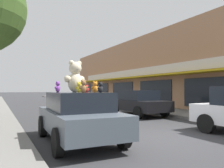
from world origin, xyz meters
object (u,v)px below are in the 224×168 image
(teddy_bear_giant, at_px, (75,77))
(teddy_bear_yellow, at_px, (79,87))
(teddy_bear_white, at_px, (58,89))
(teddy_bear_orange, at_px, (95,87))
(teddy_bear_blue, at_px, (73,89))
(teddy_bear_purple, at_px, (58,87))
(teddy_bear_brown, at_px, (83,87))
(teddy_bear_red, at_px, (87,89))
(parked_car_far_center, at_px, (138,102))
(teddy_bear_black, at_px, (100,87))
(plush_art_car, at_px, (78,115))

(teddy_bear_giant, relative_size, teddy_bear_yellow, 3.10)
(teddy_bear_giant, height_order, teddy_bear_white, teddy_bear_giant)
(teddy_bear_yellow, distance_m, teddy_bear_white, 1.30)
(teddy_bear_giant, xyz_separation_m, teddy_bear_orange, (0.48, -0.45, -0.31))
(teddy_bear_blue, bearing_deg, teddy_bear_white, -57.97)
(teddy_bear_blue, relative_size, teddy_bear_purple, 0.61)
(teddy_bear_purple, xyz_separation_m, teddy_bear_orange, (0.84, -1.16, -0.01))
(teddy_bear_orange, bearing_deg, teddy_bear_giant, -38.34)
(teddy_bear_brown, bearing_deg, teddy_bear_orange, -141.99)
(teddy_bear_purple, bearing_deg, teddy_bear_brown, 60.84)
(teddy_bear_red, bearing_deg, teddy_bear_blue, -51.68)
(teddy_bear_red, height_order, parked_car_far_center, teddy_bear_red)
(teddy_bear_red, relative_size, teddy_bear_yellow, 0.78)
(teddy_bear_purple, relative_size, teddy_bear_black, 1.16)
(teddy_bear_giant, xyz_separation_m, teddy_bear_yellow, (0.00, -0.36, -0.32))
(teddy_bear_giant, bearing_deg, teddy_bear_red, -159.20)
(teddy_bear_yellow, bearing_deg, teddy_bear_orange, -138.40)
(teddy_bear_white, bearing_deg, parked_car_far_center, -80.67)
(teddy_bear_red, relative_size, teddy_bear_blue, 1.13)
(plush_art_car, relative_size, teddy_bear_purple, 11.45)
(teddy_bear_brown, bearing_deg, teddy_bear_red, -120.74)
(teddy_bear_brown, bearing_deg, plush_art_car, -107.51)
(plush_art_car, xyz_separation_m, teddy_bear_white, (-0.40, 0.97, 0.82))
(teddy_bear_white, height_order, parked_car_far_center, teddy_bear_white)
(plush_art_car, bearing_deg, parked_car_far_center, 42.76)
(teddy_bear_red, height_order, teddy_bear_orange, teddy_bear_orange)
(teddy_bear_black, distance_m, teddy_bear_brown, 0.65)
(teddy_bear_giant, distance_m, teddy_bear_yellow, 0.48)
(teddy_bear_black, relative_size, teddy_bear_brown, 0.90)
(teddy_bear_giant, xyz_separation_m, teddy_bear_white, (-0.31, 0.90, -0.36))
(teddy_bear_orange, height_order, parked_car_far_center, teddy_bear_orange)
(teddy_bear_blue, bearing_deg, teddy_bear_purple, -37.97)
(teddy_bear_yellow, height_order, parked_car_far_center, teddy_bear_yellow)
(teddy_bear_blue, distance_m, teddy_bear_brown, 1.88)
(teddy_bear_black, distance_m, teddy_bear_white, 1.87)
(teddy_bear_orange, bearing_deg, teddy_bear_purple, -48.90)
(teddy_bear_yellow, height_order, teddy_bear_white, teddy_bear_yellow)
(parked_car_far_center, bearing_deg, teddy_bear_orange, -135.15)
(teddy_bear_black, bearing_deg, teddy_bear_giant, -86.08)
(plush_art_car, height_order, teddy_bear_yellow, teddy_bear_yellow)
(teddy_bear_red, xyz_separation_m, teddy_bear_brown, (-0.65, -1.42, 0.05))
(teddy_bear_red, distance_m, teddy_bear_white, 0.99)
(plush_art_car, distance_m, teddy_bear_white, 1.33)
(teddy_bear_purple, bearing_deg, teddy_bear_black, 82.50)
(teddy_bear_giant, relative_size, teddy_bear_blue, 4.49)
(teddy_bear_giant, height_order, teddy_bear_red, teddy_bear_giant)
(teddy_bear_red, height_order, teddy_bear_black, teddy_bear_black)
(teddy_bear_black, bearing_deg, teddy_bear_white, -92.88)
(teddy_bear_giant, height_order, parked_car_far_center, teddy_bear_giant)
(teddy_bear_brown, height_order, parked_car_far_center, teddy_bear_brown)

